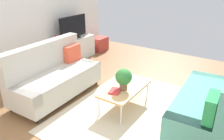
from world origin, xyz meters
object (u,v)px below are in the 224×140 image
(coffee_table, at_px, (125,89))
(vase_0, at_px, (57,39))
(potted_plant, at_px, (124,78))
(vase_1, at_px, (62,39))
(tv_console, at_px, (74,49))
(tv, at_px, (73,28))
(couch_green, at_px, (210,102))
(couch_beige, at_px, (55,76))
(storage_trunk, at_px, (99,44))
(table_book_0, at_px, (115,91))
(bottle_0, at_px, (69,37))

(coffee_table, bearing_deg, vase_0, 71.89)
(potted_plant, bearing_deg, vase_1, 66.77)
(tv_console, relative_size, vase_0, 7.01)
(tv, bearing_deg, couch_green, -106.10)
(tv_console, xyz_separation_m, tv, (-0.00, -0.02, 0.63))
(couch_beige, height_order, tv_console, couch_beige)
(couch_beige, distance_m, storage_trunk, 3.11)
(couch_beige, bearing_deg, coffee_table, 103.37)
(couch_green, distance_m, storage_trunk, 4.50)
(table_book_0, distance_m, bottle_0, 2.87)
(couch_beige, height_order, vase_1, couch_beige)
(couch_green, bearing_deg, tv, 70.95)
(vase_0, bearing_deg, storage_trunk, -5.10)
(coffee_table, distance_m, tv, 2.98)
(storage_trunk, bearing_deg, tv, 175.84)
(vase_0, distance_m, vase_1, 0.20)
(couch_beige, height_order, table_book_0, couch_beige)
(tv_console, bearing_deg, table_book_0, -123.79)
(couch_green, distance_m, vase_1, 4.12)
(coffee_table, bearing_deg, vase_1, 68.07)
(vase_0, bearing_deg, table_book_0, -113.22)
(couch_beige, distance_m, couch_green, 2.92)
(couch_beige, height_order, storage_trunk, couch_beige)
(couch_beige, distance_m, tv_console, 2.16)
(coffee_table, bearing_deg, storage_trunk, 44.22)
(couch_beige, height_order, tv, tv)
(vase_1, bearing_deg, storage_trunk, -5.78)
(vase_1, bearing_deg, vase_0, 180.00)
(tv, bearing_deg, table_book_0, -124.00)
(tv, relative_size, table_book_0, 4.17)
(vase_0, bearing_deg, couch_green, -97.97)
(couch_beige, bearing_deg, vase_0, -138.06)
(vase_0, bearing_deg, bottle_0, -14.67)
(coffee_table, height_order, potted_plant, potted_plant)
(couch_beige, relative_size, tv, 1.93)
(vase_1, height_order, bottle_0, bottle_0)
(coffee_table, xyz_separation_m, vase_1, (1.05, 2.62, 0.32))
(coffee_table, height_order, bottle_0, bottle_0)
(vase_0, distance_m, bottle_0, 0.36)
(tv_console, height_order, vase_0, vase_0)
(potted_plant, xyz_separation_m, vase_1, (1.13, 2.63, 0.06))
(tv, bearing_deg, tv_console, 90.00)
(couch_green, bearing_deg, table_book_0, 106.71)
(coffee_table, xyz_separation_m, storage_trunk, (2.54, 2.47, -0.17))
(couch_green, bearing_deg, vase_0, 79.08)
(storage_trunk, bearing_deg, vase_0, 174.90)
(couch_green, distance_m, coffee_table, 1.45)
(table_book_0, relative_size, bottle_0, 1.42)
(couch_beige, bearing_deg, bottle_0, -147.07)
(couch_green, relative_size, tv, 1.94)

